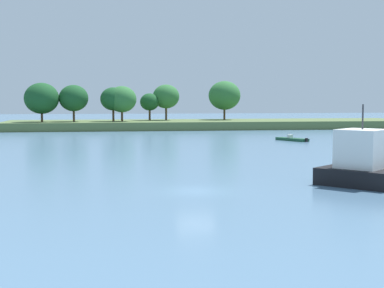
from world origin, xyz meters
name	(u,v)px	position (x,y,z in m)	size (l,w,h in m)	color
ground_plane	(196,191)	(0.00, 0.00, 0.00)	(400.00, 400.00, 0.00)	slate
treeline_island	(183,115)	(9.69, 80.50, 2.77)	(84.05, 17.50, 10.08)	#566B3D
small_motorboat	(292,139)	(21.22, 43.61, 0.23)	(3.87, 5.61, 0.91)	#19472D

